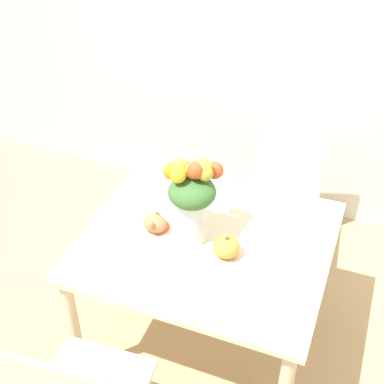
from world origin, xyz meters
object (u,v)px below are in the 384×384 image
(flower_vase, at_px, (192,197))
(pumpkin, at_px, (226,247))
(dining_chair_near_window, at_px, (285,186))
(turkey_figurine, at_px, (156,221))

(flower_vase, bearing_deg, pumpkin, -18.71)
(pumpkin, relative_size, dining_chair_near_window, 0.14)
(pumpkin, relative_size, turkey_figurine, 0.77)
(flower_vase, xyz_separation_m, pumpkin, (0.19, -0.06, -0.18))
(flower_vase, distance_m, dining_chair_near_window, 1.03)
(flower_vase, distance_m, turkey_figurine, 0.26)
(flower_vase, xyz_separation_m, turkey_figurine, (-0.18, -0.01, -0.18))
(turkey_figurine, height_order, dining_chair_near_window, dining_chair_near_window)
(flower_vase, distance_m, pumpkin, 0.27)
(flower_vase, height_order, dining_chair_near_window, flower_vase)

